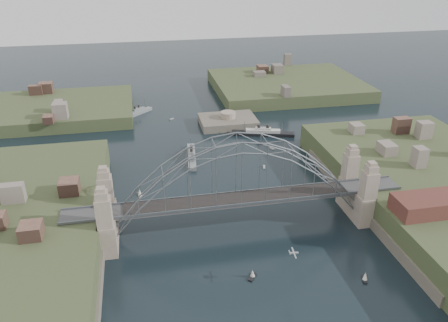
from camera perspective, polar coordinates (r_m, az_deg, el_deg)
ground at (r=112.71m, az=1.82°, el=-8.54°), size 500.00×500.00×0.00m
bridge at (r=106.21m, az=1.91°, el=-3.05°), size 84.00×13.80×24.60m
shore_east at (r=135.00m, az=26.34°, el=-4.26°), size 50.50×90.00×12.00m
headland_nw at (r=198.64m, az=-20.45°, el=5.74°), size 60.00×45.00×9.00m
headland_ne at (r=221.89m, az=8.13°, el=9.23°), size 70.00×55.00×9.50m
fort_island at (r=175.92m, az=0.51°, el=4.60°), size 22.00×16.00×9.40m
wharf_shed at (r=114.18m, az=25.76°, el=-5.02°), size 20.00×8.00×4.00m
finger_pier at (r=107.49m, az=26.87°, el=-13.34°), size 4.00×22.00×1.40m
naval_cruiser_near at (r=147.49m, az=-4.21°, el=0.65°), size 4.50×19.23×5.72m
naval_cruiser_far at (r=190.23m, az=-11.15°, el=6.16°), size 12.94×12.54×5.35m
ocean_liner at (r=166.08m, az=5.06°, el=3.62°), size 23.30×9.49×5.73m
aeroplane at (r=91.53m, az=8.91°, el=-11.66°), size 1.97×3.65×0.53m
small_boat_a at (r=127.83m, az=-10.87°, el=-4.09°), size 1.49×2.95×2.38m
small_boat_b at (r=141.80m, az=5.21°, el=-0.75°), size 0.87×1.84×1.43m
small_boat_c at (r=97.34m, az=3.70°, el=-14.48°), size 2.42×2.82×2.38m
small_boat_d at (r=155.31m, az=6.28°, el=1.62°), size 1.58×1.98×0.45m
small_boat_e at (r=155.04m, az=-15.46°, el=0.95°), size 3.76×2.11×2.38m
small_boat_f at (r=155.86m, az=-4.23°, el=1.80°), size 1.75×1.18×0.45m
small_boat_g at (r=101.04m, az=17.78°, el=-14.11°), size 1.63×2.64×2.38m
small_boat_h at (r=182.74m, az=-6.80°, el=5.42°), size 2.10×1.84×0.45m
small_boat_i at (r=137.74m, az=12.84°, el=-2.20°), size 1.07×2.27×1.43m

